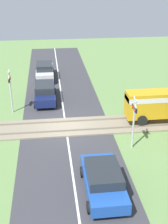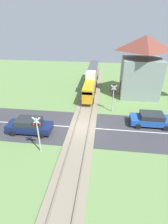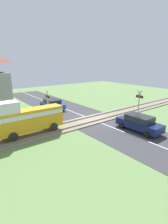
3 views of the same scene
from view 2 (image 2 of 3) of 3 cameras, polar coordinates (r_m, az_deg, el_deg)
The scene contains 10 objects.
ground_plane at distance 18.72m, azimuth -0.50°, elevation -5.16°, with size 60.00×60.00×0.00m, color #66894C.
road_surface at distance 18.72m, azimuth -0.50°, elevation -5.14°, with size 48.00×6.40×0.02m.
track_bed at distance 18.69m, azimuth -0.50°, elevation -4.99°, with size 2.80×48.00×0.24m.
train at distance 27.89m, azimuth 2.52°, elevation 10.88°, with size 1.58×13.00×3.18m.
car_near_crossing at distance 18.46m, azimuth -17.40°, elevation -4.20°, with size 4.50×1.90×1.56m.
car_far_side at distance 20.10m, azimuth 21.06°, elevation -2.16°, with size 4.35×2.04×1.44m.
crossing_signal_west_approach at distance 14.96m, azimuth -14.87°, elevation -5.78°, with size 0.90×0.18×3.49m.
crossing_signal_east_approach at distance 21.15m, azimuth 9.55°, elevation 5.48°, with size 0.90×0.18×3.49m.
station_building at distance 26.23m, azimuth 18.25°, elevation 13.41°, with size 5.68×4.68×8.36m.
pedestrian_by_station at distance 27.14m, azimuth 9.70°, elevation 7.54°, with size 0.42×0.42×1.71m.
Camera 2 is at (2.07, -15.36, 10.50)m, focal length 28.00 mm.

